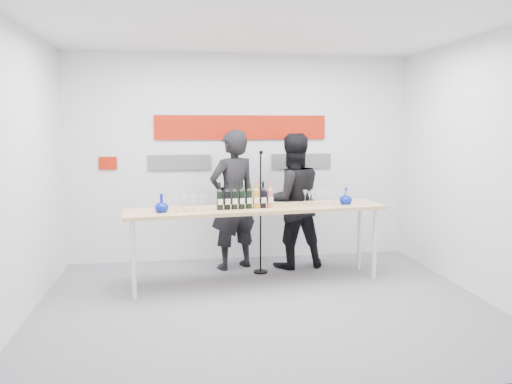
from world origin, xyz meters
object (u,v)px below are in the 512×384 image
Objects in this scene: presenter_right at (292,201)px; presenter_left at (233,200)px; mic_stand at (261,236)px; tasting_table at (257,213)px.

presenter_left is at bearing -10.24° from presenter_right.
presenter_left reaches higher than presenter_right.
mic_stand is (-0.48, -0.24, -0.43)m from presenter_right.
tasting_table is 1.99× the size of mic_stand.
tasting_table is at bearing -120.21° from mic_stand.
presenter_right is at bearing 152.60° from presenter_left.
mic_stand is (0.34, -0.28, -0.46)m from presenter_left.
tasting_table is 0.61m from mic_stand.
mic_stand is at bearing 69.29° from tasting_table.
presenter_left is 1.16× the size of mic_stand.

